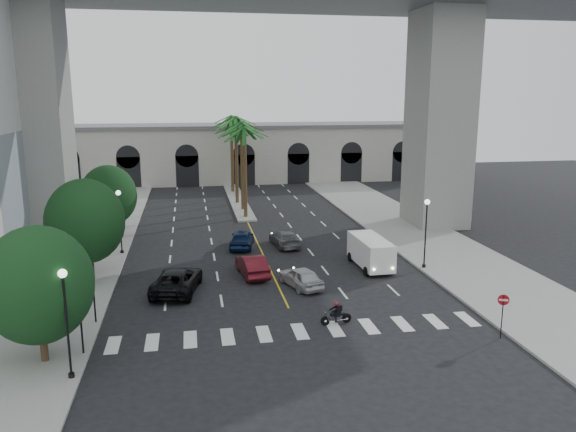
% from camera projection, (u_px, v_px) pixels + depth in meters
% --- Properties ---
extents(ground, '(140.00, 140.00, 0.00)m').
position_uv_depth(ground, '(295.00, 321.00, 32.57)').
color(ground, black).
rests_on(ground, ground).
extents(sidewalk_left, '(8.00, 100.00, 0.15)m').
position_uv_depth(sidewalk_left, '(74.00, 259.00, 44.43)').
color(sidewalk_left, gray).
rests_on(sidewalk_left, ground).
extents(sidewalk_right, '(8.00, 100.00, 0.15)m').
position_uv_depth(sidewalk_right, '(430.00, 242.00, 49.54)').
color(sidewalk_right, gray).
rests_on(sidewalk_right, ground).
extents(median, '(2.00, 24.00, 0.20)m').
position_uv_depth(median, '(238.00, 200.00, 69.11)').
color(median, gray).
rests_on(median, ground).
extents(pier_building, '(71.00, 10.50, 8.50)m').
position_uv_depth(pier_building, '(227.00, 153.00, 84.58)').
color(pier_building, beige).
rests_on(pier_building, ground).
extents(bridge, '(75.00, 13.00, 26.00)m').
position_uv_depth(bridge, '(287.00, 30.00, 50.38)').
color(bridge, gray).
rests_on(bridge, ground).
extents(palm_a, '(3.20, 3.20, 10.30)m').
position_uv_depth(palm_a, '(244.00, 132.00, 57.57)').
color(palm_a, '#47331E').
rests_on(palm_a, ground).
extents(palm_b, '(3.20, 3.20, 10.60)m').
position_uv_depth(palm_b, '(242.00, 127.00, 61.38)').
color(palm_b, '#47331E').
rests_on(palm_b, ground).
extents(palm_c, '(3.20, 3.20, 10.10)m').
position_uv_depth(palm_c, '(236.00, 129.00, 65.28)').
color(palm_c, '#47331E').
rests_on(palm_c, ground).
extents(palm_d, '(3.20, 3.20, 10.90)m').
position_uv_depth(palm_d, '(236.00, 121.00, 69.03)').
color(palm_d, '#47331E').
rests_on(palm_d, ground).
extents(palm_e, '(3.20, 3.20, 10.40)m').
position_uv_depth(palm_e, '(231.00, 123.00, 72.93)').
color(palm_e, '#47331E').
rests_on(palm_e, ground).
extents(palm_f, '(3.20, 3.20, 10.70)m').
position_uv_depth(palm_f, '(231.00, 120.00, 76.77)').
color(palm_f, '#47331E').
rests_on(palm_f, ground).
extents(street_tree_near, '(5.20, 5.20, 6.89)m').
position_uv_depth(street_tree_near, '(38.00, 285.00, 26.61)').
color(street_tree_near, '#382616').
rests_on(street_tree_near, ground).
extents(street_tree_mid, '(5.44, 5.44, 7.21)m').
position_uv_depth(street_tree_mid, '(85.00, 221.00, 39.08)').
color(street_tree_mid, '#382616').
rests_on(street_tree_mid, ground).
extents(street_tree_far, '(5.04, 5.04, 6.68)m').
position_uv_depth(street_tree_far, '(109.00, 196.00, 50.69)').
color(street_tree_far, '#382616').
rests_on(street_tree_far, ground).
extents(lamp_post_left_near, '(0.40, 0.40, 5.35)m').
position_uv_depth(lamp_post_left_near, '(66.00, 314.00, 25.13)').
color(lamp_post_left_near, black).
rests_on(lamp_post_left_near, ground).
extents(lamp_post_left_far, '(0.40, 0.40, 5.35)m').
position_uv_depth(lamp_post_left_far, '(120.00, 216.00, 45.34)').
color(lamp_post_left_far, black).
rests_on(lamp_post_left_far, ground).
extents(lamp_post_right, '(0.40, 0.40, 5.35)m').
position_uv_depth(lamp_post_right, '(426.00, 227.00, 41.52)').
color(lamp_post_right, black).
rests_on(lamp_post_right, ground).
extents(traffic_signal_near, '(0.25, 0.18, 3.65)m').
position_uv_depth(traffic_signal_near, '(80.00, 309.00, 27.70)').
color(traffic_signal_near, black).
rests_on(traffic_signal_near, ground).
extents(traffic_signal_far, '(0.25, 0.18, 3.65)m').
position_uv_depth(traffic_signal_far, '(93.00, 283.00, 31.55)').
color(traffic_signal_far, black).
rests_on(traffic_signal_far, ground).
extents(motorcycle_rider, '(1.86, 0.51, 1.34)m').
position_uv_depth(motorcycle_rider, '(337.00, 314.00, 32.02)').
color(motorcycle_rider, black).
rests_on(motorcycle_rider, ground).
extents(car_a, '(2.83, 4.45, 1.41)m').
position_uv_depth(car_a, '(301.00, 277.00, 38.16)').
color(car_a, '#B6B5BA').
rests_on(car_a, ground).
extents(car_b, '(2.20, 4.83, 1.54)m').
position_uv_depth(car_b, '(252.00, 265.00, 40.59)').
color(car_b, '#541019').
rests_on(car_b, ground).
extents(car_c, '(3.77, 6.19, 1.60)m').
position_uv_depth(car_c, '(177.00, 280.00, 37.25)').
color(car_c, black).
rests_on(car_c, ground).
extents(car_d, '(2.40, 4.88, 1.37)m').
position_uv_depth(car_d, '(285.00, 238.00, 48.46)').
color(car_d, '#5A5B5E').
rests_on(car_d, ground).
extents(car_e, '(2.72, 4.90, 1.58)m').
position_uv_depth(car_e, '(242.00, 239.00, 47.97)').
color(car_e, '#0E1F45').
rests_on(car_e, ground).
extents(cargo_van, '(2.30, 5.44, 2.29)m').
position_uv_depth(cargo_van, '(371.00, 251.00, 42.28)').
color(cargo_van, white).
rests_on(cargo_van, ground).
extents(pedestrian_a, '(0.74, 0.54, 1.86)m').
position_uv_depth(pedestrian_a, '(15.00, 285.00, 35.41)').
color(pedestrian_a, black).
rests_on(pedestrian_a, sidewalk_left).
extents(do_not_enter_sign, '(0.57, 0.27, 2.48)m').
position_uv_depth(do_not_enter_sign, '(503.00, 307.00, 29.89)').
color(do_not_enter_sign, black).
rests_on(do_not_enter_sign, ground).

